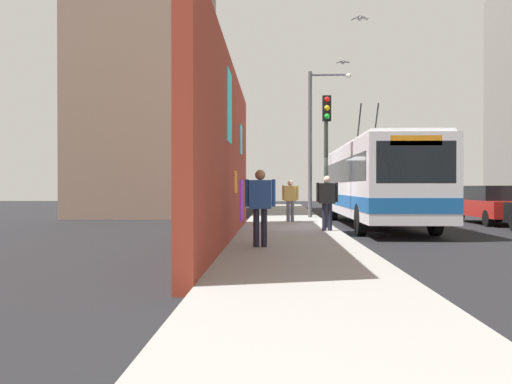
{
  "coord_description": "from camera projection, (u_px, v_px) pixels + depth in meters",
  "views": [
    {
      "loc": [
        -18.2,
        2.09,
        1.51
      ],
      "look_at": [
        1.62,
        2.77,
        1.34
      ],
      "focal_mm": 37.15,
      "sensor_mm": 36.0,
      "label": 1
    }
  ],
  "objects": [
    {
      "name": "street_lamp",
      "position": [
        315.0,
        133.0,
        24.17
      ],
      "size": [
        0.44,
        1.98,
        6.65
      ],
      "color": "#4C4C51",
      "rests_on": "sidewalk_slab"
    },
    {
      "name": "traffic_light",
      "position": [
        326.0,
        139.0,
        17.65
      ],
      "size": [
        0.49,
        0.28,
        4.43
      ],
      "color": "#2D382D",
      "rests_on": "sidewalk_slab"
    },
    {
      "name": "pedestrian_midblock",
      "position": [
        290.0,
        197.0,
        21.13
      ],
      "size": [
        0.22,
        0.67,
        1.65
      ],
      "color": "#595960",
      "rests_on": "sidewalk_slab"
    },
    {
      "name": "curbside_puddle",
      "position": [
        357.0,
        234.0,
        17.11
      ],
      "size": [
        2.18,
        2.18,
        0.0
      ],
      "primitive_type": "cylinder",
      "color": "black",
      "rests_on": "ground_plane"
    },
    {
      "name": "city_bus",
      "position": [
        375.0,
        181.0,
        20.43
      ],
      "size": [
        11.92,
        2.61,
        4.95
      ],
      "color": "silver",
      "rests_on": "ground_plane"
    },
    {
      "name": "building_far_left",
      "position": [
        152.0,
        78.0,
        30.8
      ],
      "size": [
        12.37,
        6.13,
        15.73
      ],
      "color": "gray",
      "rests_on": "ground_plane"
    },
    {
      "name": "pedestrian_at_curb",
      "position": [
        327.0,
        198.0,
        16.65
      ],
      "size": [
        0.23,
        0.69,
        1.72
      ],
      "color": "#1E1E2D",
      "rests_on": "sidewalk_slab"
    },
    {
      "name": "graffiti_wall",
      "position": [
        227.0,
        154.0,
        14.04
      ],
      "size": [
        13.62,
        0.32,
        4.82
      ],
      "color": "maroon",
      "rests_on": "ground_plane"
    },
    {
      "name": "flying_pigeons",
      "position": [
        363.0,
        8.0,
        18.67
      ],
      "size": [
        9.61,
        2.92,
        2.69
      ],
      "color": "gray"
    },
    {
      "name": "sidewalk_slab",
      "position": [
        288.0,
        229.0,
        18.18
      ],
      "size": [
        48.0,
        3.2,
        0.15
      ],
      "primitive_type": "cube",
      "color": "gray",
      "rests_on": "ground_plane"
    },
    {
      "name": "parked_car_red",
      "position": [
        493.0,
        204.0,
        21.92
      ],
      "size": [
        4.69,
        1.92,
        1.58
      ],
      "color": "#B21E19",
      "rests_on": "ground_plane"
    },
    {
      "name": "ground_plane",
      "position": [
        335.0,
        231.0,
        18.13
      ],
      "size": [
        80.0,
        80.0,
        0.0
      ],
      "primitive_type": "plane",
      "color": "black"
    },
    {
      "name": "pedestrian_near_wall",
      "position": [
        260.0,
        201.0,
        12.07
      ],
      "size": [
        0.24,
        0.7,
        1.77
      ],
      "color": "#1E1E2D",
      "rests_on": "sidewalk_slab"
    }
  ]
}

